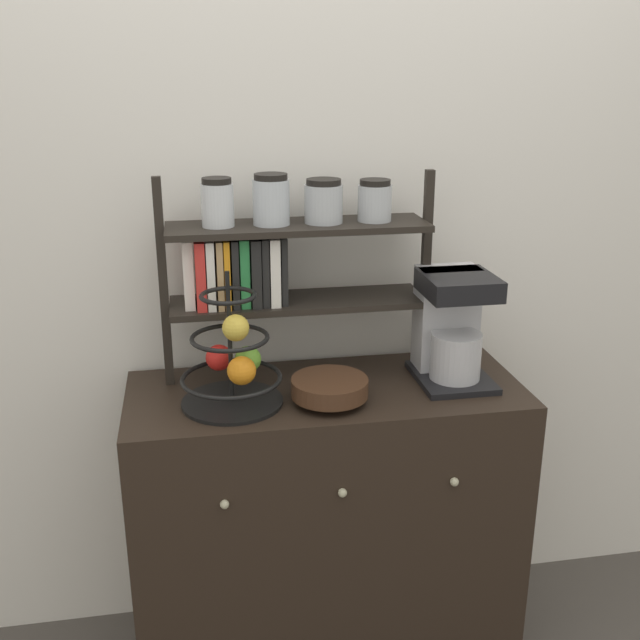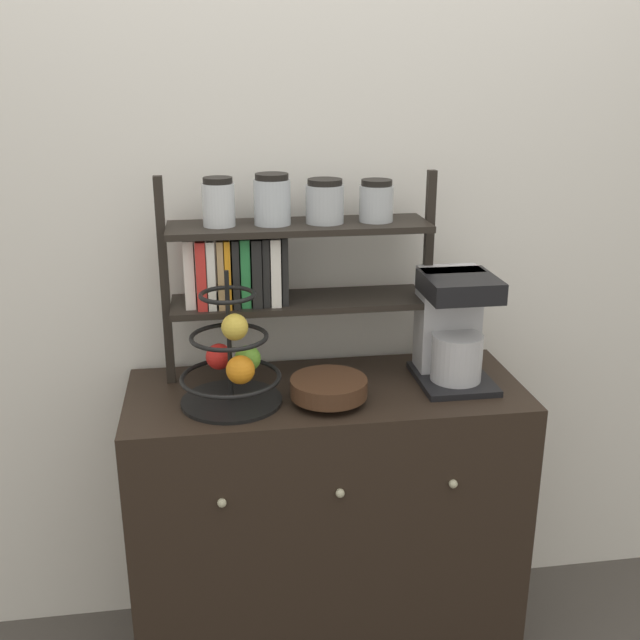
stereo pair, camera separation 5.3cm
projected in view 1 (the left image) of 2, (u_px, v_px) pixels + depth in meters
The scene contains 6 objects.
wall_back at pixel (310, 223), 2.23m from camera, with size 7.00×0.05×2.60m, color silver.
sideboard at pixel (326, 523), 2.25m from camera, with size 1.11×0.47×0.88m.
coffee_maker at pixel (451, 325), 2.14m from camera, with size 0.21×0.26×0.32m.
fruit_stand at pixel (233, 361), 1.98m from camera, with size 0.27×0.27×0.37m.
wooden_bowl at pixel (330, 389), 2.01m from camera, with size 0.21×0.21×0.07m.
shelf_hutch at pixel (273, 250), 2.07m from camera, with size 0.77×0.20×0.59m.
Camera 1 is at (-0.36, -1.67, 1.75)m, focal length 42.00 mm.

